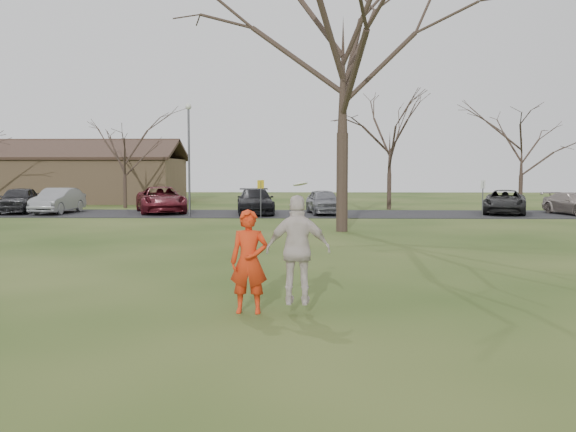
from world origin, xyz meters
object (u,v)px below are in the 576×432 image
(catching_play, at_px, (298,250))
(lamp_post, at_px, (189,146))
(big_tree, at_px, (343,66))
(building, at_px, (55,178))
(car_4, at_px, (324,201))
(car_6, at_px, (505,202))
(car_7, at_px, (574,204))
(player_defender, at_px, (249,262))
(car_1, at_px, (58,201))
(car_3, at_px, (255,201))
(car_2, at_px, (161,200))
(car_0, at_px, (19,200))

(catching_play, xyz_separation_m, lamp_post, (-6.30, 22.60, 2.77))
(big_tree, bearing_deg, catching_play, -96.41)
(building, distance_m, lamp_post, 20.99)
(car_4, relative_size, car_6, 0.85)
(car_7, distance_m, big_tree, 18.14)
(player_defender, xyz_separation_m, catching_play, (0.91, -0.16, 0.24))
(catching_play, relative_size, lamp_post, 0.36)
(car_1, bearing_deg, player_defender, -58.61)
(car_3, distance_m, big_tree, 12.30)
(car_2, distance_m, car_6, 20.53)
(building, relative_size, big_tree, 1.47)
(car_1, xyz_separation_m, car_2, (6.05, 0.62, 0.03))
(catching_play, relative_size, building, 0.11)
(car_1, distance_m, catching_play, 28.91)
(car_3, distance_m, car_4, 4.03)
(car_2, relative_size, car_4, 1.32)
(car_1, bearing_deg, car_0, 177.82)
(car_0, relative_size, big_tree, 0.33)
(car_2, height_order, big_tree, big_tree)
(car_0, bearing_deg, player_defender, -67.08)
(lamp_post, bearing_deg, catching_play, -74.42)
(car_6, bearing_deg, car_0, -160.45)
(player_defender, relative_size, car_7, 0.44)
(car_3, bearing_deg, car_0, 171.53)
(player_defender, relative_size, car_0, 0.41)
(car_1, distance_m, car_2, 6.08)
(player_defender, relative_size, car_1, 0.42)
(catching_play, bearing_deg, big_tree, 83.59)
(catching_play, bearing_deg, car_3, 96.51)
(lamp_post, bearing_deg, player_defender, -76.49)
(car_7, bearing_deg, car_1, 166.07)
(car_4, xyz_separation_m, lamp_post, (-7.51, -2.24, 3.20))
(car_3, height_order, car_6, car_3)
(car_2, distance_m, big_tree, 15.91)
(player_defender, height_order, catching_play, catching_play)
(car_7, xyz_separation_m, catching_play, (-15.73, -24.70, 0.52))
(car_0, relative_size, car_7, 1.05)
(car_0, xyz_separation_m, car_6, (29.03, 0.15, -0.09))
(car_0, bearing_deg, car_3, -11.71)
(car_6, relative_size, catching_play, 2.26)
(player_defender, bearing_deg, car_7, 57.64)
(big_tree, bearing_deg, car_2, 134.63)
(car_0, height_order, car_6, car_0)
(car_4, distance_m, big_tree, 11.57)
(car_0, distance_m, car_2, 8.52)
(car_1, bearing_deg, lamp_post, -13.15)
(player_defender, bearing_deg, car_6, 64.71)
(car_3, bearing_deg, car_4, -4.90)
(car_7, distance_m, lamp_post, 22.38)
(car_7, bearing_deg, big_tree, -159.15)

